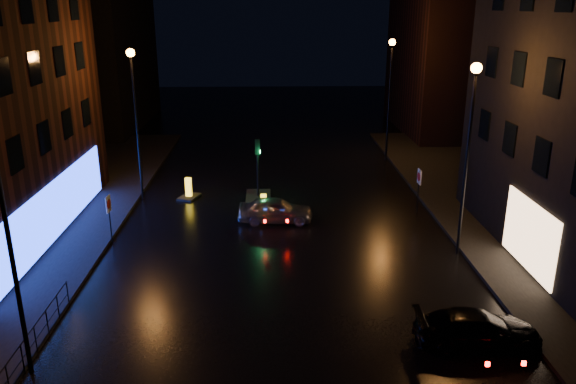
% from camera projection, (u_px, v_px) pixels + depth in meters
% --- Properties ---
extents(ground, '(120.00, 120.00, 0.00)m').
position_uv_depth(ground, '(287.00, 331.00, 19.11)').
color(ground, black).
rests_on(ground, ground).
extents(pavement_right, '(12.00, 44.00, 0.15)m').
position_uv_depth(pavement_right, '(571.00, 233.00, 27.12)').
color(pavement_right, black).
rests_on(pavement_right, ground).
extents(building_far_left, '(8.00, 16.00, 14.00)m').
position_uv_depth(building_far_left, '(93.00, 47.00, 49.53)').
color(building_far_left, black).
rests_on(building_far_left, ground).
extents(building_far_right, '(8.00, 14.00, 12.00)m').
position_uv_depth(building_far_right, '(450.00, 61.00, 48.01)').
color(building_far_right, black).
rests_on(building_far_right, ground).
extents(street_lamp_lnear, '(0.44, 0.44, 8.37)m').
position_uv_depth(street_lamp_lnear, '(2.00, 199.00, 15.19)').
color(street_lamp_lnear, black).
rests_on(street_lamp_lnear, ground).
extents(street_lamp_lfar, '(0.44, 0.44, 8.37)m').
position_uv_depth(street_lamp_lfar, '(135.00, 102.00, 30.35)').
color(street_lamp_lfar, black).
rests_on(street_lamp_lfar, ground).
extents(street_lamp_rnear, '(0.44, 0.44, 8.37)m').
position_uv_depth(street_lamp_rnear, '(470.00, 131.00, 23.28)').
color(street_lamp_rnear, black).
rests_on(street_lamp_rnear, ground).
extents(street_lamp_rfar, '(0.44, 0.44, 8.37)m').
position_uv_depth(street_lamp_rfar, '(390.00, 81.00, 38.44)').
color(street_lamp_rfar, black).
rests_on(street_lamp_rfar, ground).
extents(traffic_signal, '(1.40, 2.40, 3.45)m').
position_uv_depth(traffic_signal, '(258.00, 189.00, 32.17)').
color(traffic_signal, black).
rests_on(traffic_signal, ground).
extents(guard_railing, '(0.05, 6.04, 1.00)m').
position_uv_depth(guard_railing, '(35.00, 333.00, 17.66)').
color(guard_railing, black).
rests_on(guard_railing, ground).
extents(silver_hatchback, '(3.84, 1.68, 1.29)m').
position_uv_depth(silver_hatchback, '(275.00, 210.00, 28.53)').
color(silver_hatchback, '#B1B2B9').
rests_on(silver_hatchback, ground).
extents(dark_sedan, '(4.12, 1.75, 1.18)m').
position_uv_depth(dark_sedan, '(478.00, 329.00, 18.13)').
color(dark_sedan, black).
rests_on(dark_sedan, ground).
extents(bollard_near, '(0.89, 1.31, 1.13)m').
position_uv_depth(bollard_near, '(264.00, 210.00, 29.62)').
color(bollard_near, black).
rests_on(bollard_near, ground).
extents(bollard_far, '(1.32, 1.60, 1.21)m').
position_uv_depth(bollard_far, '(189.00, 194.00, 32.17)').
color(bollard_far, black).
rests_on(bollard_far, ground).
extents(road_sign_left, '(0.10, 0.57, 2.33)m').
position_uv_depth(road_sign_left, '(109.00, 208.00, 25.58)').
color(road_sign_left, black).
rests_on(road_sign_left, ground).
extents(road_sign_right, '(0.09, 0.58, 2.39)m').
position_uv_depth(road_sign_right, '(419.00, 180.00, 29.43)').
color(road_sign_right, black).
rests_on(road_sign_right, ground).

